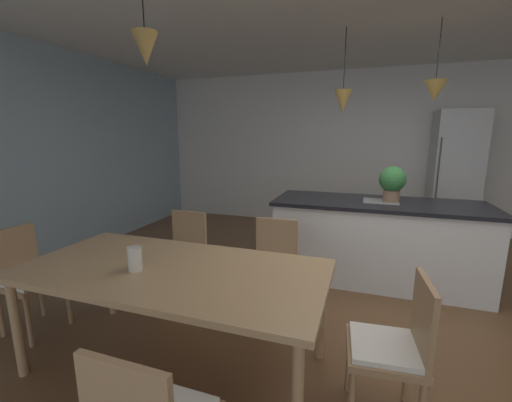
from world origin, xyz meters
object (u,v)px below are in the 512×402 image
Objects in this scene: chair_far_left at (183,254)px; kitchen_island at (376,240)px; dining_table at (172,276)px; potted_plant_on_island at (392,182)px; chair_kitchen_end at (394,345)px; chair_window_end at (27,276)px; refrigerator at (454,177)px; vase_on_dining_table at (135,259)px; chair_far_right at (273,266)px.

kitchen_island is (1.80, 1.10, -0.01)m from chair_far_left.
potted_plant_on_island is (1.46, 1.97, 0.44)m from dining_table.
potted_plant_on_island is (0.06, 1.96, 0.65)m from chair_kitchen_end.
chair_far_left is (0.94, 0.87, 0.00)m from chair_window_end.
kitchen_island is 0.67m from potted_plant_on_island.
chair_window_end is at bearing -144.30° from kitchen_island.
potted_plant_on_island is (1.92, 1.10, 0.65)m from chair_far_left.
chair_window_end is 3.52m from potted_plant_on_island.
refrigerator is (3.85, 3.88, 0.51)m from chair_window_end.
chair_kitchen_end is at bearing 4.34° from vase_on_dining_table.
dining_table is 0.27m from vase_on_dining_table.
chair_far_left is at bearing 117.87° from dining_table.
kitchen_island reaches higher than dining_table.
refrigerator reaches higher than dining_table.
chair_window_end is 2.05m from chair_far_right.
chair_far_left is at bearing 104.81° from vase_on_dining_table.
kitchen_island is 14.03× the size of vase_on_dining_table.
chair_kitchen_end reaches higher than dining_table.
potted_plant_on_island is (0.12, -0.00, 0.66)m from kitchen_island.
chair_far_left is 5.46× the size of vase_on_dining_table.
chair_window_end is 2.79m from chair_kitchen_end.
refrigerator is (2.45, 3.88, 0.31)m from dining_table.
chair_window_end and chair_far_right have the same top height.
chair_far_left and chair_far_right have the same top height.
chair_window_end is at bearing -179.96° from chair_kitchen_end.
chair_kitchen_end is (1.85, -0.86, 0.00)m from chair_far_left.
potted_plant_on_island is (-1.00, -1.92, 0.13)m from refrigerator.
chair_kitchen_end is 1.64m from vase_on_dining_table.
chair_far_right is at bearing -128.69° from kitchen_island.
chair_far_right is at bearing -0.00° from chair_far_left.
chair_far_right is at bearing 25.04° from chair_window_end.
kitchen_island is at bearing 35.70° from chair_window_end.
chair_kitchen_end is at bearing 0.18° from dining_table.
kitchen_island is 5.77× the size of potted_plant_on_island.
potted_plant_on_island reaches higher than chair_far_right.
vase_on_dining_table is (-0.66, -0.99, 0.35)m from chair_far_right.
refrigerator is 2.17m from potted_plant_on_island.
dining_table is 2.39m from kitchen_island.
chair_far_right is at bearing 62.17° from dining_table.
chair_window_end is 5.49m from refrigerator.
potted_plant_on_island reaches higher than vase_on_dining_table.
refrigerator is (1.12, 1.92, 0.53)m from kitchen_island.
chair_far_left is 2.25× the size of potted_plant_on_island.
vase_on_dining_table is (-1.66, -2.08, -0.30)m from potted_plant_on_island.
chair_window_end is 1.28m from chair_far_left.
chair_window_end is at bearing 174.32° from vase_on_dining_table.
refrigerator is at bearing 74.74° from chair_kitchen_end.
refrigerator is (2.00, 3.02, 0.51)m from chair_far_right.
vase_on_dining_table reaches higher than chair_window_end.
kitchen_island reaches higher than chair_kitchen_end.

